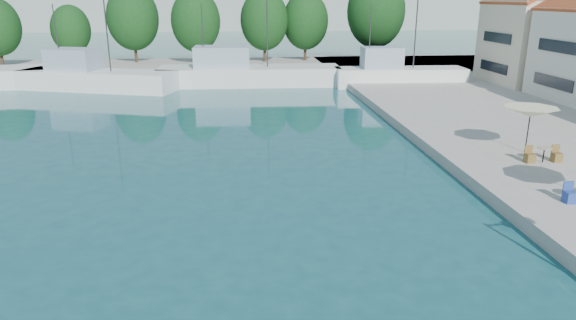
{
  "coord_description": "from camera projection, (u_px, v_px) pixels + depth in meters",
  "views": [
    {
      "loc": [
        -4.43,
        4.44,
        8.37
      ],
      "look_at": [
        -2.3,
        26.0,
        1.49
      ],
      "focal_mm": 32.0,
      "sensor_mm": 36.0,
      "label": 1
    }
  ],
  "objects": [
    {
      "name": "quay_far",
      "position": [
        207.0,
        68.0,
        61.44
      ],
      "size": [
        90.0,
        16.0,
        0.6
      ],
      "primitive_type": "cube",
      "color": "#A9A199",
      "rests_on": "ground"
    },
    {
      "name": "hill_east",
      "position": [
        369.0,
        5.0,
        171.38
      ],
      "size": [
        140.0,
        40.0,
        12.0
      ],
      "primitive_type": "cube",
      "color": "#9AA89B",
      "rests_on": "ground"
    },
    {
      "name": "building_06",
      "position": [
        543.0,
        30.0,
        47.69
      ],
      "size": [
        9.0,
        8.8,
        10.2
      ],
      "color": "beige",
      "rests_on": "quay_right"
    },
    {
      "name": "trawler_02",
      "position": [
        94.0,
        78.0,
        48.38
      ],
      "size": [
        15.49,
        8.33,
        10.2
      ],
      "rotation": [
        0.0,
        0.0,
        -0.31
      ],
      "color": "white",
      "rests_on": "ground"
    },
    {
      "name": "trawler_03",
      "position": [
        245.0,
        74.0,
        51.05
      ],
      "size": [
        18.0,
        5.22,
        10.2
      ],
      "rotation": [
        0.0,
        0.0,
        -0.03
      ],
      "color": "silver",
      "rests_on": "ground"
    },
    {
      "name": "trawler_04",
      "position": [
        397.0,
        75.0,
        50.2
      ],
      "size": [
        12.72,
        3.74,
        10.2
      ],
      "rotation": [
        0.0,
        0.0,
        -0.04
      ],
      "color": "white",
      "rests_on": "ground"
    },
    {
      "name": "tree_03",
      "position": [
        71.0,
        29.0,
        62.73
      ],
      "size": [
        4.7,
        4.7,
        6.95
      ],
      "color": "#3F2B19",
      "rests_on": "quay_far"
    },
    {
      "name": "tree_04",
      "position": [
        133.0,
        18.0,
        62.59
      ],
      "size": [
        6.27,
        6.27,
        9.28
      ],
      "color": "#3F2B19",
      "rests_on": "quay_far"
    },
    {
      "name": "tree_05",
      "position": [
        196.0,
        21.0,
        61.67
      ],
      "size": [
        5.9,
        5.9,
        8.74
      ],
      "color": "#3F2B19",
      "rests_on": "quay_far"
    },
    {
      "name": "tree_06",
      "position": [
        264.0,
        20.0,
        63.5
      ],
      "size": [
        5.93,
        5.93,
        8.78
      ],
      "color": "#3F2B19",
      "rests_on": "quay_far"
    },
    {
      "name": "tree_07",
      "position": [
        306.0,
        21.0,
        64.81
      ],
      "size": [
        5.76,
        5.76,
        8.52
      ],
      "color": "#3F2B19",
      "rests_on": "quay_far"
    },
    {
      "name": "tree_08",
      "position": [
        376.0,
        11.0,
        63.38
      ],
      "size": [
        7.14,
        7.14,
        10.56
      ],
      "color": "#3F2B19",
      "rests_on": "quay_far"
    },
    {
      "name": "umbrella_cream",
      "position": [
        531.0,
        112.0,
        26.35
      ],
      "size": [
        2.77,
        2.77,
        2.4
      ],
      "color": "black",
      "rests_on": "quay_right"
    },
    {
      "name": "cafe_table_03",
      "position": [
        543.0,
        157.0,
        25.23
      ],
      "size": [
        1.82,
        0.7,
        0.76
      ],
      "color": "black",
      "rests_on": "quay_right"
    }
  ]
}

